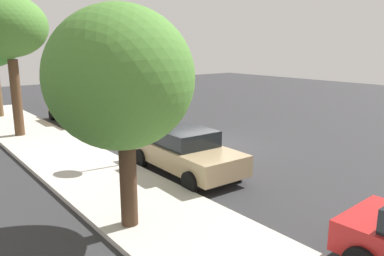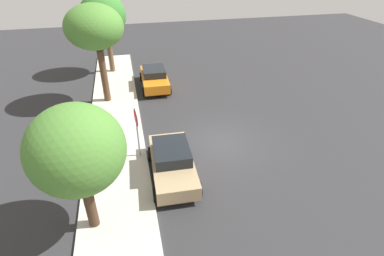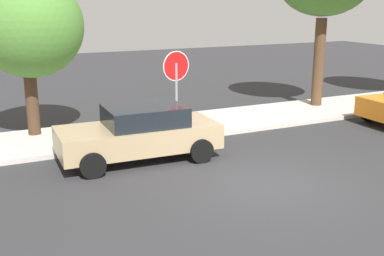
{
  "view_description": "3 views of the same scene",
  "coord_description": "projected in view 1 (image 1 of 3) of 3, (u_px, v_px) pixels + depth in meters",
  "views": [
    {
      "loc": [
        -11.28,
        9.98,
        4.09
      ],
      "look_at": [
        0.06,
        0.98,
        0.87
      ],
      "focal_mm": 35.0,
      "sensor_mm": 36.0,
      "label": 1
    },
    {
      "loc": [
        -12.57,
        4.43,
        8.97
      ],
      "look_at": [
        -0.06,
        1.55,
        1.15
      ],
      "focal_mm": 28.0,
      "sensor_mm": 36.0,
      "label": 2
    },
    {
      "loc": [
        -6.1,
        -8.79,
        4.17
      ],
      "look_at": [
        -0.86,
        2.15,
        0.92
      ],
      "focal_mm": 45.0,
      "sensor_mm": 36.0,
      "label": 3
    }
  ],
  "objects": [
    {
      "name": "stop_sign",
      "position": [
        122.0,
        113.0,
        12.29
      ],
      "size": [
        0.89,
        0.14,
        2.71
      ],
      "color": "gray",
      "rests_on": "ground_plane"
    },
    {
      "name": "street_tree_near_corner",
      "position": [
        5.0,
        27.0,
        15.82
      ],
      "size": [
        3.48,
        3.48,
        6.23
      ],
      "color": "#513823",
      "rests_on": "ground_plane"
    },
    {
      "name": "sidewalk_curb",
      "position": [
        88.0,
        170.0,
        12.27
      ],
      "size": [
        32.0,
        2.94,
        0.14
      ],
      "primitive_type": "cube",
      "color": "beige",
      "rests_on": "ground_plane"
    },
    {
      "name": "parked_car_tan",
      "position": [
        185.0,
        151.0,
        12.08
      ],
      "size": [
        4.28,
        2.12,
        1.45
      ],
      "color": "tan",
      "rests_on": "ground_plane"
    },
    {
      "name": "street_tree_mid_block",
      "position": [
        120.0,
        79.0,
        7.83
      ],
      "size": [
        3.15,
        3.15,
        4.95
      ],
      "color": "#422D1E",
      "rests_on": "ground_plane"
    },
    {
      "name": "parked_car_orange",
      "position": [
        77.0,
        109.0,
        20.11
      ],
      "size": [
        4.34,
        2.06,
        1.43
      ],
      "color": "orange",
      "rests_on": "ground_plane"
    },
    {
      "name": "ground_plane",
      "position": [
        211.0,
        146.0,
        15.57
      ],
      "size": [
        60.0,
        60.0,
        0.0
      ],
      "primitive_type": "plane",
      "color": "#2D2D30"
    }
  ]
}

